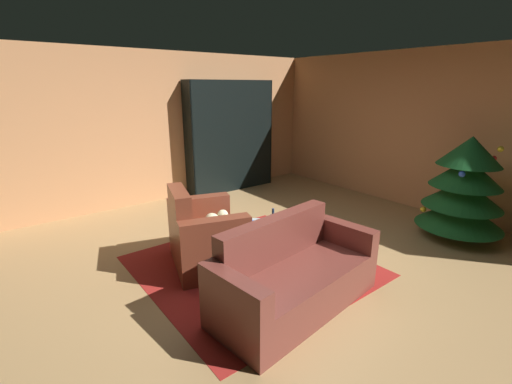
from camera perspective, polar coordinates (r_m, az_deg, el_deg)
ground_plane at (r=4.27m, az=2.76°, el=-11.29°), size 7.69×7.69×0.00m
wall_back at (r=6.41m, az=25.80°, el=8.83°), size 6.28×0.06×2.59m
wall_left at (r=6.48m, az=-15.50°, el=9.96°), size 0.06×6.53×2.59m
area_rug at (r=4.17m, az=-0.74°, el=-11.93°), size 2.38×2.36×0.01m
bookshelf_unit at (r=7.00m, az=-3.33°, el=8.78°), size 0.33×1.84×2.12m
armchair_red at (r=4.12m, az=-8.40°, el=-7.38°), size 1.15×1.01×0.94m
couch_red at (r=3.42m, az=6.08°, el=-13.63°), size 0.91×1.77×0.83m
coffee_table at (r=3.94m, az=0.08°, el=-6.78°), size 0.72×0.72×0.48m
book_stack_on_table at (r=3.85m, az=-0.20°, el=-5.88°), size 0.23×0.17×0.11m
bottle_on_table at (r=3.81m, az=2.77°, el=-5.11°), size 0.06×0.06×0.28m
decorated_tree at (r=5.43m, az=30.76°, el=0.52°), size 1.09×1.09×1.40m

